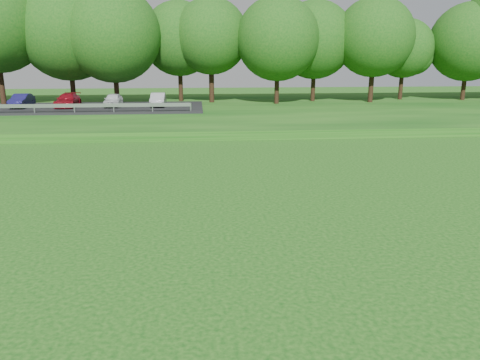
{
  "coord_description": "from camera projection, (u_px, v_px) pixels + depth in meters",
  "views": [
    {
      "loc": [
        -12.44,
        -10.43,
        5.25
      ],
      "look_at": [
        -11.11,
        4.32,
        1.3
      ],
      "focal_mm": 35.0,
      "sensor_mm": 36.0,
      "label": 1
    }
  ],
  "objects": [
    {
      "name": "berm",
      "position": [
        327.0,
        109.0,
        45.12
      ],
      "size": [
        130.0,
        30.0,
        0.6
      ],
      "primitive_type": "cube",
      "color": "#0C420E",
      "rests_on": "ground"
    },
    {
      "name": "walking_path",
      "position": [
        382.0,
        135.0,
        31.72
      ],
      "size": [
        130.0,
        1.6,
        0.04
      ],
      "primitive_type": "cube",
      "color": "gray",
      "rests_on": "ground"
    },
    {
      "name": "treeline",
      "position": [
        320.0,
        26.0,
        46.96
      ],
      "size": [
        104.0,
        7.0,
        15.0
      ],
      "primitive_type": null,
      "color": "#104711",
      "rests_on": "berm"
    },
    {
      "name": "parking_lot",
      "position": [
        67.0,
        105.0,
        41.69
      ],
      "size": [
        24.0,
        9.0,
        1.38
      ],
      "color": "black",
      "rests_on": "berm"
    }
  ]
}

